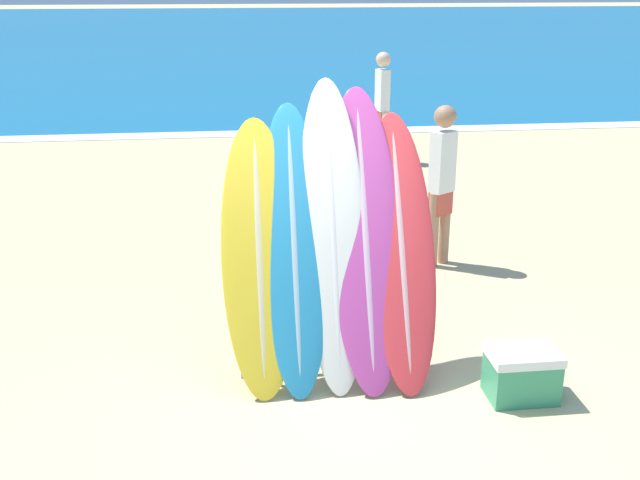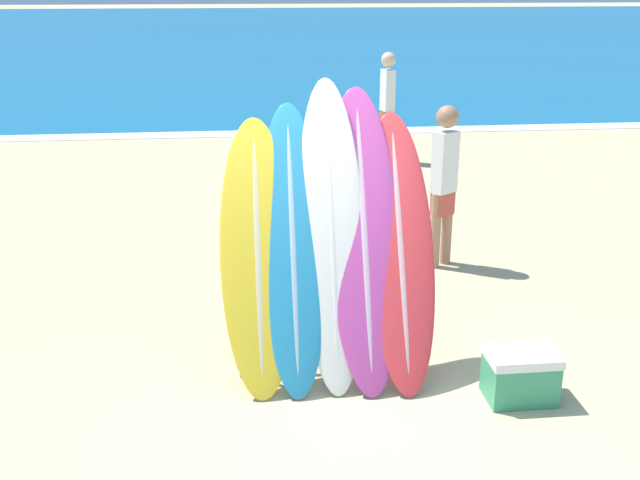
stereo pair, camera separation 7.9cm
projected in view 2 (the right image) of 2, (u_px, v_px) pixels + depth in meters
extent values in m
plane|color=tan|center=(354.00, 413.00, 5.42)|extent=(160.00, 160.00, 0.00)
cube|color=#146693|center=(251.00, 30.00, 42.80)|extent=(120.00, 60.00, 0.00)
cube|color=white|center=(279.00, 133.00, 14.97)|extent=(120.00, 0.60, 0.01)
cylinder|color=slate|center=(240.00, 330.00, 5.76)|extent=(0.04, 0.04, 0.82)
cylinder|color=slate|center=(419.00, 322.00, 5.90)|extent=(0.04, 0.04, 0.82)
cylinder|color=slate|center=(331.00, 280.00, 5.70)|extent=(1.44, 0.04, 0.04)
cylinder|color=slate|center=(331.00, 359.00, 5.92)|extent=(1.44, 0.04, 0.04)
ellipsoid|color=yellow|center=(258.00, 257.00, 5.63)|extent=(0.57, 0.93, 1.98)
ellipsoid|color=beige|center=(258.00, 257.00, 5.63)|extent=(0.10, 0.90, 1.90)
ellipsoid|color=teal|center=(293.00, 248.00, 5.66)|extent=(0.51, 1.01, 2.08)
ellipsoid|color=#98BACC|center=(293.00, 248.00, 5.66)|extent=(0.09, 0.98, 2.00)
ellipsoid|color=silver|center=(332.00, 234.00, 5.69)|extent=(0.50, 1.05, 2.26)
ellipsoid|color=silver|center=(332.00, 234.00, 5.69)|extent=(0.09, 1.02, 2.17)
ellipsoid|color=#B23D8E|center=(364.00, 238.00, 5.73)|extent=(0.57, 1.15, 2.18)
ellipsoid|color=#CAA1BE|center=(364.00, 238.00, 5.73)|extent=(0.10, 1.12, 2.10)
ellipsoid|color=red|center=(400.00, 251.00, 5.75)|extent=(0.53, 1.12, 1.99)
ellipsoid|color=#D59E9F|center=(400.00, 251.00, 5.75)|extent=(0.09, 1.08, 1.91)
cylinder|color=beige|center=(335.00, 245.00, 7.71)|extent=(0.10, 0.10, 0.73)
cylinder|color=beige|center=(344.00, 249.00, 7.58)|extent=(0.10, 0.10, 0.73)
cube|color=#478466|center=(340.00, 223.00, 7.56)|extent=(0.21, 0.24, 0.22)
cube|color=#3370BC|center=(340.00, 186.00, 7.43)|extent=(0.23, 0.26, 0.57)
sphere|color=beige|center=(340.00, 144.00, 7.28)|extent=(0.21, 0.21, 0.21)
cylinder|color=beige|center=(384.00, 135.00, 12.64)|extent=(0.12, 0.12, 0.86)
cylinder|color=beige|center=(388.00, 137.00, 12.48)|extent=(0.12, 0.12, 0.86)
cube|color=#CC4C3D|center=(387.00, 119.00, 12.46)|extent=(0.20, 0.27, 0.26)
cube|color=white|center=(388.00, 90.00, 12.30)|extent=(0.22, 0.29, 0.67)
sphere|color=beige|center=(389.00, 60.00, 12.14)|extent=(0.24, 0.24, 0.24)
cylinder|color=#A87A5B|center=(435.00, 231.00, 7.99)|extent=(0.11, 0.11, 0.83)
cylinder|color=#A87A5B|center=(447.00, 227.00, 8.10)|extent=(0.11, 0.11, 0.83)
cube|color=#CC4C3D|center=(443.00, 203.00, 7.95)|extent=(0.27, 0.25, 0.25)
cube|color=white|center=(445.00, 162.00, 7.80)|extent=(0.30, 0.27, 0.65)
sphere|color=#A87A5B|center=(448.00, 117.00, 7.64)|extent=(0.23, 0.23, 0.23)
cube|color=#389366|center=(520.00, 379.00, 5.55)|extent=(0.50, 0.35, 0.32)
cube|color=white|center=(522.00, 356.00, 5.49)|extent=(0.52, 0.36, 0.07)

